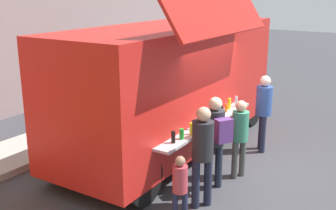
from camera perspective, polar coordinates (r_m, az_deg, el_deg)
The scene contains 8 objects.
ground_plane at distance 8.95m, azimuth 9.77°, elevation -8.58°, with size 60.00×60.00×0.00m, color #38383D.
food_truck_main at distance 9.45m, azimuth 0.77°, elevation 3.10°, with size 6.63×2.94×3.75m.
trash_bin at distance 13.97m, azimuth 1.01°, elevation 2.62°, with size 0.60×0.60×0.94m, color #305B3A.
customer_front_ordering at distance 8.21m, azimuth 9.93°, elevation -3.72°, with size 0.32×0.32×1.59m.
customer_mid_with_backpack at distance 7.59m, azimuth 6.62°, elevation -4.06°, with size 0.50×0.58×1.79m.
customer_rear_waiting at distance 6.97m, azimuth 4.82°, elevation -6.02°, with size 0.37×0.37×1.80m.
customer_extra_browsing at distance 9.64m, azimuth 13.11°, elevation -0.22°, with size 0.36×0.36×1.79m.
child_near_queue at distance 6.57m, azimuth 1.68°, elevation -10.93°, with size 0.24×0.24×1.18m.
Camera 1 is at (-7.52, -3.17, 3.67)m, focal length 44.03 mm.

